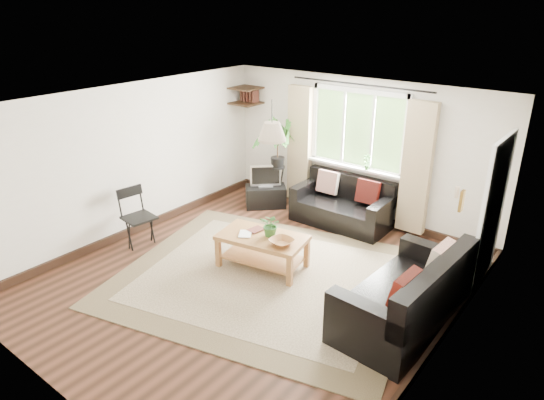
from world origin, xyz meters
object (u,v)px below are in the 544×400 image
Objects in this scene: folding_chair at (139,219)px; sofa_back at (342,203)px; sofa_right at (404,291)px; coffee_table at (262,252)px; tv_stand at (266,196)px; palm_stand at (278,163)px.

sofa_back is at bearing -30.05° from folding_chair.
sofa_right reaches higher than coffee_table.
folding_chair reaches higher than sofa_back.
folding_chair is at bearing -161.24° from coffee_table.
palm_stand is at bearing 11.48° from tv_stand.
folding_chair is (-2.03, -2.59, 0.08)m from sofa_back.
sofa_right is 3.86m from palm_stand.
sofa_right is 1.15× the size of palm_stand.
coffee_table is at bearing -94.88° from sofa_back.
folding_chair reaches higher than sofa_right.
sofa_back is 2.24× the size of tv_stand.
tv_stand is at bearing -124.79° from palm_stand.
coffee_table is at bearing -96.29° from tv_stand.
palm_stand reaches higher than sofa_right.
sofa_right is (1.96, -1.94, 0.06)m from sofa_back.
tv_stand is at bearing -4.71° from folding_chair.
coffee_table is 2.01m from folding_chair.
sofa_right is 4.04m from folding_chair.
coffee_table is at bearing -86.24° from sofa_right.
folding_chair is at bearing -104.62° from palm_stand.
sofa_right reaches higher than sofa_back.
tv_stand is at bearing -113.34° from sofa_right.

